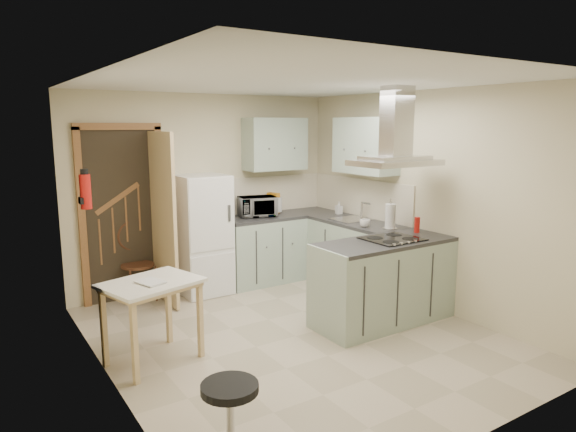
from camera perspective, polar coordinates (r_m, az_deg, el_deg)
floor at (r=5.33m, az=0.86°, el=-13.20°), size 4.20×4.20×0.00m
ceiling at (r=4.91m, az=0.94°, el=14.67°), size 4.20×4.20×0.00m
back_wall at (r=6.79m, az=-9.07°, el=2.72°), size 3.60×0.00×3.60m
left_wall at (r=4.25m, az=-19.67°, el=-2.15°), size 0.00×4.20×4.20m
right_wall at (r=6.15m, az=14.95°, el=1.73°), size 0.00×4.20×4.20m
doorway at (r=6.43m, az=-17.88°, el=0.13°), size 1.10×0.12×2.10m
fridge at (r=6.53m, az=-9.47°, el=-2.05°), size 0.60×0.60×1.50m
counter_back at (r=6.97m, az=-2.90°, el=-3.67°), size 1.08×0.60×0.90m
counter_right at (r=6.90m, az=6.00°, el=-3.87°), size 0.60×1.95×0.90m
splashback at (r=7.24m, az=-2.05°, el=2.49°), size 1.68×0.02×0.50m
wall_cabinet_back at (r=7.03m, az=-1.46°, el=7.99°), size 0.85×0.35×0.70m
wall_cabinet_right at (r=6.57m, az=8.61°, el=7.74°), size 0.35×0.90×0.70m
peninsula at (r=5.65m, az=10.63°, el=-7.14°), size 1.55×0.65×0.90m
hob at (r=5.60m, az=11.52°, el=-2.50°), size 0.58×0.50×0.01m
extractor_hood at (r=5.49m, az=11.82°, el=5.83°), size 0.90×0.55×0.10m
sink at (r=6.67m, az=7.02°, el=-0.37°), size 0.45×0.40×0.01m
fire_extinguisher at (r=5.09m, az=-21.58°, el=2.53°), size 0.10×0.10×0.32m
drop_leaf_table at (r=4.83m, az=-14.78°, el=-11.29°), size 0.93×0.80×0.75m
bentwood_chair at (r=6.47m, az=-16.36°, el=-5.27°), size 0.42×0.42×0.88m
stool at (r=3.55m, az=-6.43°, el=-21.55°), size 0.47×0.47×0.50m
microwave at (r=6.85m, az=-3.43°, el=1.06°), size 0.54×0.43×0.27m
kettle at (r=7.11m, az=-1.33°, el=1.30°), size 0.19×0.19×0.24m
cereal_box at (r=7.12m, az=-1.64°, el=1.47°), size 0.12×0.20×0.28m
soap_bottle at (r=7.07m, az=5.67°, el=0.91°), size 0.08×0.09×0.17m
paper_towel at (r=6.14m, az=11.30°, el=0.00°), size 0.14×0.14×0.30m
cup at (r=6.20m, az=8.53°, el=-0.80°), size 0.13×0.13×0.10m
red_bottle at (r=6.00m, az=14.14°, el=-0.96°), size 0.08×0.08×0.18m
book at (r=4.59m, az=-15.97°, el=-6.80°), size 0.25×0.29×0.11m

